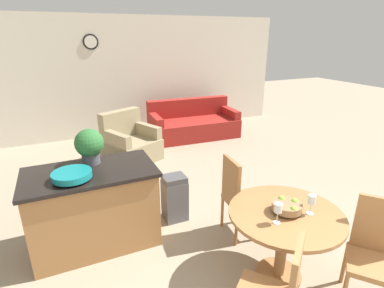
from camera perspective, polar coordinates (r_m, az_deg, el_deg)
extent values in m
cube|color=silver|center=(7.31, -12.65, 12.39)|extent=(8.00, 0.06, 2.70)
cylinder|color=black|center=(7.10, -18.75, 17.96)|extent=(0.32, 0.02, 0.32)
cylinder|color=white|center=(7.09, -18.74, 17.95)|extent=(0.26, 0.01, 0.26)
cylinder|color=#9E6B3D|center=(3.38, 16.11, -22.70)|extent=(0.44, 0.44, 0.04)
cylinder|color=#9E6B3D|center=(3.16, 16.75, -17.98)|extent=(0.11, 0.11, 0.66)
cylinder|color=#9E6B3D|center=(2.96, 17.44, -12.61)|extent=(1.05, 1.05, 0.03)
cube|color=#9E6B3D|center=(2.34, 19.03, -22.86)|extent=(0.32, 0.28, 0.52)
cylinder|color=#9E6B3D|center=(3.41, 27.00, -19.82)|extent=(0.04, 0.04, 0.41)
cube|color=#9E6B3D|center=(3.15, 31.31, -19.09)|extent=(0.59, 0.59, 0.05)
cube|color=#9E6B3D|center=(3.15, 32.05, -12.88)|extent=(0.28, 0.32, 0.52)
cylinder|color=#9E6B3D|center=(3.99, 10.92, -11.58)|extent=(0.04, 0.04, 0.41)
cylinder|color=#9E6B3D|center=(3.72, 13.90, -14.42)|extent=(0.04, 0.04, 0.41)
cylinder|color=#9E6B3D|center=(3.83, 5.79, -12.71)|extent=(0.04, 0.04, 0.41)
cylinder|color=#9E6B3D|center=(3.55, 8.44, -15.83)|extent=(0.04, 0.04, 0.41)
cube|color=#9E6B3D|center=(3.64, 9.98, -10.56)|extent=(0.46, 0.46, 0.05)
cube|color=#9E6B3D|center=(3.42, 7.45, -7.05)|extent=(0.08, 0.39, 0.52)
cylinder|color=olive|center=(2.94, 17.51, -12.08)|extent=(0.10, 0.10, 0.03)
cylinder|color=olive|center=(2.92, 17.61, -11.27)|extent=(0.27, 0.27, 0.07)
sphere|color=#8CB738|center=(2.97, 18.97, -10.39)|extent=(0.07, 0.07, 0.07)
sphere|color=#8CB738|center=(2.98, 16.66, -10.05)|extent=(0.07, 0.07, 0.07)
sphere|color=#8CB738|center=(2.86, 16.09, -11.36)|extent=(0.07, 0.07, 0.07)
sphere|color=#8CB738|center=(2.85, 18.86, -11.80)|extent=(0.07, 0.07, 0.07)
cylinder|color=silver|center=(2.78, 15.80, -14.22)|extent=(0.06, 0.06, 0.01)
cylinder|color=silver|center=(2.75, 15.91, -13.25)|extent=(0.01, 0.01, 0.11)
cylinder|color=silver|center=(2.70, 16.10, -11.59)|extent=(0.07, 0.07, 0.08)
cylinder|color=silver|center=(3.00, 21.50, -12.22)|extent=(0.06, 0.06, 0.01)
cylinder|color=silver|center=(2.97, 21.64, -11.30)|extent=(0.01, 0.01, 0.11)
cylinder|color=silver|center=(2.93, 21.88, -9.73)|extent=(0.07, 0.07, 0.08)
cube|color=#9E6B3D|center=(3.59, -18.05, -11.76)|extent=(1.31, 0.71, 0.88)
cube|color=black|center=(3.38, -18.88, -5.13)|extent=(1.37, 0.77, 0.04)
cylinder|color=#147A7F|center=(3.22, -21.81, -6.16)|extent=(0.13, 0.13, 0.02)
cylinder|color=#147A7F|center=(3.21, -21.91, -5.46)|extent=(0.39, 0.39, 0.06)
cylinder|color=#4C4C51|center=(3.53, -18.67, -2.57)|extent=(0.19, 0.19, 0.13)
sphere|color=#2D6B33|center=(3.47, -19.00, 0.18)|extent=(0.31, 0.31, 0.31)
cube|color=#56565B|center=(3.93, -3.31, -10.64)|extent=(0.29, 0.25, 0.54)
cube|color=#49494E|center=(3.78, -3.40, -6.66)|extent=(0.28, 0.24, 0.07)
cube|color=maroon|center=(7.03, 0.35, 3.04)|extent=(2.04, 1.07, 0.42)
cube|color=maroon|center=(7.26, -0.73, 7.03)|extent=(2.00, 0.32, 0.42)
cube|color=maroon|center=(6.73, -6.95, 2.96)|extent=(0.21, 0.89, 0.61)
cube|color=maroon|center=(7.38, 7.02, 4.48)|extent=(0.21, 0.89, 0.61)
cube|color=#998966|center=(5.85, -11.23, -1.06)|extent=(1.12, 1.12, 0.40)
cube|color=#998966|center=(5.96, -13.49, 3.81)|extent=(0.85, 0.52, 0.51)
cube|color=#998966|center=(5.62, -14.20, -0.94)|extent=(0.44, 0.77, 0.63)
cube|color=#998966|center=(6.02, -8.62, 0.88)|extent=(0.44, 0.77, 0.63)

